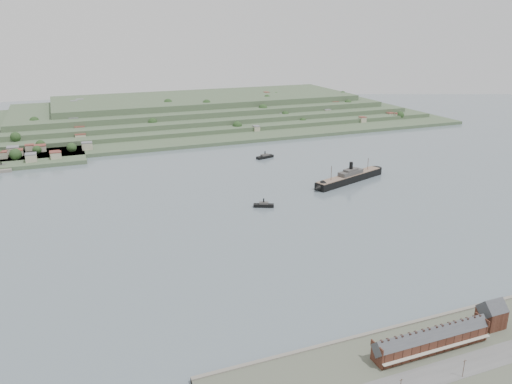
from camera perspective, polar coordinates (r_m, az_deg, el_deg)
name	(u,v)px	position (r m, az deg, el deg)	size (l,w,h in m)	color
ground	(286,217)	(366.46, 3.41, -2.82)	(1400.00, 1400.00, 0.00)	slate
near_shore	(481,372)	(231.86, 24.32, -18.27)	(220.00, 80.00, 2.60)	#4C5142
terrace_row	(431,340)	(233.08, 19.38, -15.62)	(55.60, 9.80, 11.07)	#402016
gabled_building	(491,314)	(258.31, 25.32, -12.49)	(10.40, 10.18, 14.09)	#402016
far_peninsula	(188,113)	(732.84, -7.73, 8.92)	(760.00, 309.00, 30.00)	#405438
steamship	(348,178)	(450.20, 10.42, 1.57)	(86.82, 38.38, 21.59)	black
tugboat	(264,205)	(383.87, 0.88, -1.49)	(15.95, 10.38, 7.04)	black
ferry_west	(2,167)	(546.28, -27.06, 2.58)	(19.56, 11.30, 7.09)	black
ferry_east	(265,156)	(524.83, 1.03, 4.08)	(20.49, 10.63, 7.40)	black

